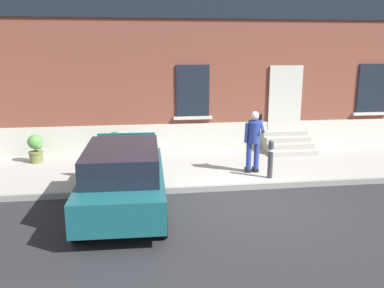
# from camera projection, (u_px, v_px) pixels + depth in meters

# --- Properties ---
(ground_plane) EXTENTS (80.00, 80.00, 0.00)m
(ground_plane) POSITION_uv_depth(u_px,v_px,m) (242.00, 204.00, 9.46)
(ground_plane) COLOR #232326
(sidewalk) EXTENTS (24.00, 3.60, 0.15)m
(sidewalk) POSITION_uv_depth(u_px,v_px,m) (218.00, 167.00, 12.14)
(sidewalk) COLOR #99968E
(sidewalk) RESTS_ON ground
(curb_edge) EXTENTS (24.00, 0.12, 0.15)m
(curb_edge) POSITION_uv_depth(u_px,v_px,m) (233.00, 187.00, 10.35)
(curb_edge) COLOR gray
(curb_edge) RESTS_ON ground
(building_facade) EXTENTS (24.00, 1.52, 7.50)m
(building_facade) POSITION_uv_depth(u_px,v_px,m) (205.00, 44.00, 13.70)
(building_facade) COLOR brown
(building_facade) RESTS_ON ground
(entrance_stoop) EXTENTS (1.57, 1.28, 0.64)m
(entrance_stoop) POSITION_uv_depth(u_px,v_px,m) (287.00, 144.00, 13.70)
(entrance_stoop) COLOR #9E998E
(entrance_stoop) RESTS_ON sidewalk
(hatchback_car_teal) EXTENTS (1.90, 4.12, 1.50)m
(hatchback_car_teal) POSITION_uv_depth(u_px,v_px,m) (123.00, 177.00, 8.86)
(hatchback_car_teal) COLOR #165156
(hatchback_car_teal) RESTS_ON ground
(bollard_near_person) EXTENTS (0.15, 0.15, 1.04)m
(bollard_near_person) POSITION_uv_depth(u_px,v_px,m) (270.00, 158.00, 10.75)
(bollard_near_person) COLOR #333338
(bollard_near_person) RESTS_ON sidewalk
(person_on_phone) EXTENTS (0.51, 0.48, 1.75)m
(person_on_phone) POSITION_uv_depth(u_px,v_px,m) (254.00, 138.00, 11.13)
(person_on_phone) COLOR navy
(person_on_phone) RESTS_ON sidewalk
(planter_olive) EXTENTS (0.44, 0.44, 0.86)m
(planter_olive) POSITION_uv_depth(u_px,v_px,m) (36.00, 148.00, 12.27)
(planter_olive) COLOR #606B38
(planter_olive) RESTS_ON sidewalk
(planter_terracotta) EXTENTS (0.44, 0.44, 0.86)m
(planter_terracotta) POSITION_uv_depth(u_px,v_px,m) (115.00, 144.00, 12.71)
(planter_terracotta) COLOR #B25B38
(planter_terracotta) RESTS_ON sidewalk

